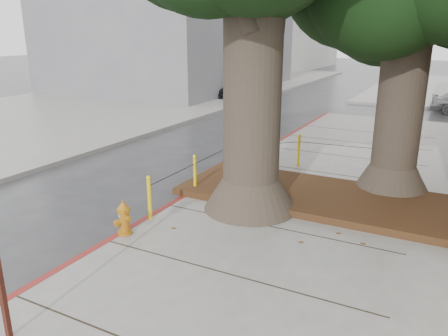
# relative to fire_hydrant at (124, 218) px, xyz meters

# --- Properties ---
(ground) EXTENTS (140.00, 140.00, 0.00)m
(ground) POSITION_rel_fire_hydrant_xyz_m (1.90, -0.39, -0.48)
(ground) COLOR #28282B
(ground) RESTS_ON ground
(sidewalk_opposite) EXTENTS (14.00, 60.00, 0.15)m
(sidewalk_opposite) POSITION_rel_fire_hydrant_xyz_m (-12.10, 9.61, -0.41)
(sidewalk_opposite) COLOR slate
(sidewalk_opposite) RESTS_ON ground
(curb_red) EXTENTS (0.14, 26.00, 0.16)m
(curb_red) POSITION_rel_fire_hydrant_xyz_m (-0.10, 2.11, -0.41)
(curb_red) COLOR maroon
(curb_red) RESTS_ON ground
(planter_bed) EXTENTS (6.40, 2.60, 0.16)m
(planter_bed) POSITION_rel_fire_hydrant_xyz_m (2.80, 3.51, -0.25)
(planter_bed) COLOR black
(planter_bed) RESTS_ON sidewalk_main
(building_far_grey) EXTENTS (12.00, 16.00, 12.00)m
(building_far_grey) POSITION_rel_fire_hydrant_xyz_m (-13.10, 21.61, 5.52)
(building_far_grey) COLOR slate
(building_far_grey) RESTS_ON ground
(building_far_white) EXTENTS (12.00, 18.00, 15.00)m
(building_far_white) POSITION_rel_fire_hydrant_xyz_m (-15.10, 44.61, 7.02)
(building_far_white) COLOR silver
(building_far_white) RESTS_ON ground
(bollard_ring) EXTENTS (3.79, 5.39, 0.95)m
(bollard_ring) POSITION_rel_fire_hydrant_xyz_m (1.04, 3.99, 0.18)
(bollard_ring) COLOR yellow
(bollard_ring) RESTS_ON sidewalk_main
(fire_hydrant) EXTENTS (0.37, 0.37, 0.68)m
(fire_hydrant) POSITION_rel_fire_hydrant_xyz_m (0.00, 0.00, 0.00)
(fire_hydrant) COLOR #BA6E13
(fire_hydrant) RESTS_ON sidewalk_main
(car_dark) EXTENTS (2.03, 4.40, 1.25)m
(car_dark) POSITION_rel_fire_hydrant_xyz_m (-6.85, 19.02, 0.14)
(car_dark) COLOR black
(car_dark) RESTS_ON ground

